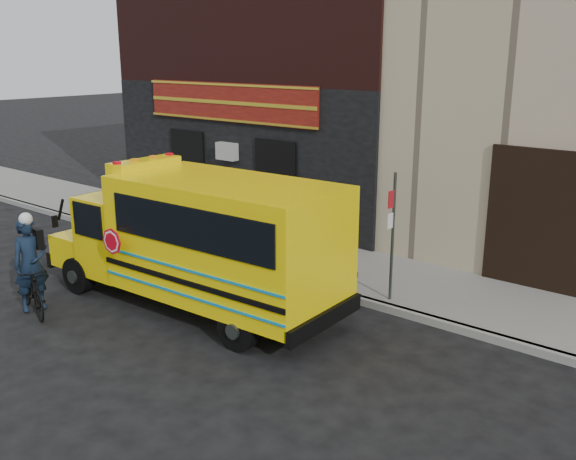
{
  "coord_description": "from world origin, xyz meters",
  "views": [
    {
      "loc": [
        8.22,
        -7.97,
        5.08
      ],
      "look_at": [
        0.13,
        1.85,
        1.52
      ],
      "focal_mm": 40.0,
      "sensor_mm": 36.0,
      "label": 1
    }
  ],
  "objects_px": {
    "cyclist": "(31,266)",
    "bicycle": "(31,289)",
    "sign_pole": "(392,234)",
    "school_bus": "(202,238)"
  },
  "relations": [
    {
      "from": "sign_pole",
      "to": "school_bus",
      "type": "bearing_deg",
      "value": -137.88
    },
    {
      "from": "school_bus",
      "to": "bicycle",
      "type": "bearing_deg",
      "value": -137.1
    },
    {
      "from": "sign_pole",
      "to": "bicycle",
      "type": "distance_m",
      "value": 7.28
    },
    {
      "from": "sign_pole",
      "to": "bicycle",
      "type": "height_order",
      "value": "sign_pole"
    },
    {
      "from": "sign_pole",
      "to": "bicycle",
      "type": "bearing_deg",
      "value": -137.51
    },
    {
      "from": "sign_pole",
      "to": "cyclist",
      "type": "height_order",
      "value": "sign_pole"
    },
    {
      "from": "school_bus",
      "to": "bicycle",
      "type": "xyz_separation_m",
      "value": [
        -2.49,
        -2.32,
        -0.99
      ]
    },
    {
      "from": "cyclist",
      "to": "bicycle",
      "type": "bearing_deg",
      "value": -124.11
    },
    {
      "from": "sign_pole",
      "to": "cyclist",
      "type": "bearing_deg",
      "value": -138.57
    },
    {
      "from": "school_bus",
      "to": "bicycle",
      "type": "height_order",
      "value": "school_bus"
    }
  ]
}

